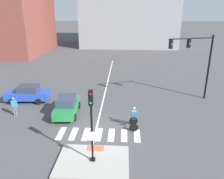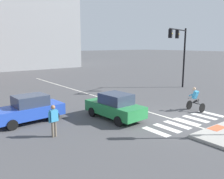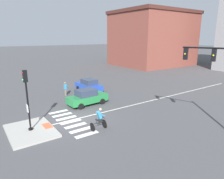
# 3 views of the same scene
# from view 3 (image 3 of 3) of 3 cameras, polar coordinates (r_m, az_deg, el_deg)

# --- Properties ---
(ground_plane) EXTENTS (300.00, 300.00, 0.00)m
(ground_plane) POSITION_cam_3_polar(r_m,az_deg,el_deg) (17.57, -10.08, -8.50)
(ground_plane) COLOR #474749
(traffic_island) EXTENTS (4.28, 3.16, 0.15)m
(traffic_island) POSITION_cam_3_polar(r_m,az_deg,el_deg) (16.52, -21.70, -10.63)
(traffic_island) COLOR #A3A099
(traffic_island) RESTS_ON ground
(tactile_pad_front) EXTENTS (1.10, 0.60, 0.01)m
(tactile_pad_front) POSITION_cam_3_polar(r_m,az_deg,el_deg) (16.75, -17.60, -9.59)
(tactile_pad_front) COLOR #DB5B38
(tactile_pad_front) RESTS_ON traffic_island
(signal_pole) EXTENTS (0.44, 0.38, 4.44)m
(signal_pole) POSITION_cam_3_polar(r_m,az_deg,el_deg) (15.59, -22.67, -1.40)
(signal_pole) COLOR black
(signal_pole) RESTS_ON traffic_island
(crosswalk_stripe_a) EXTENTS (0.44, 1.80, 0.01)m
(crosswalk_stripe_a) POSITION_cam_3_polar(r_m,az_deg,el_deg) (19.83, -14.73, -6.04)
(crosswalk_stripe_a) COLOR silver
(crosswalk_stripe_a) RESTS_ON ground
(crosswalk_stripe_b) EXTENTS (0.44, 1.80, 0.01)m
(crosswalk_stripe_b) POSITION_cam_3_polar(r_m,az_deg,el_deg) (19.01, -13.73, -6.88)
(crosswalk_stripe_b) COLOR silver
(crosswalk_stripe_b) RESTS_ON ground
(crosswalk_stripe_c) EXTENTS (0.44, 1.80, 0.01)m
(crosswalk_stripe_c) POSITION_cam_3_polar(r_m,az_deg,el_deg) (18.20, -12.64, -7.79)
(crosswalk_stripe_c) COLOR silver
(crosswalk_stripe_c) RESTS_ON ground
(crosswalk_stripe_d) EXTENTS (0.44, 1.80, 0.01)m
(crosswalk_stripe_d) POSITION_cam_3_polar(r_m,az_deg,el_deg) (17.40, -11.44, -8.79)
(crosswalk_stripe_d) COLOR silver
(crosswalk_stripe_d) RESTS_ON ground
(crosswalk_stripe_e) EXTENTS (0.44, 1.80, 0.01)m
(crosswalk_stripe_e) POSITION_cam_3_polar(r_m,az_deg,el_deg) (16.62, -10.12, -9.87)
(crosswalk_stripe_e) COLOR silver
(crosswalk_stripe_e) RESTS_ON ground
(crosswalk_stripe_f) EXTENTS (0.44, 1.80, 0.01)m
(crosswalk_stripe_f) POSITION_cam_3_polar(r_m,az_deg,el_deg) (15.86, -8.66, -11.06)
(crosswalk_stripe_f) COLOR silver
(crosswalk_stripe_f) RESTS_ON ground
(crosswalk_stripe_g) EXTENTS (0.44, 1.80, 0.01)m
(crosswalk_stripe_g) POSITION_cam_3_polar(r_m,az_deg,el_deg) (15.11, -7.05, -12.35)
(crosswalk_stripe_g) COLOR silver
(crosswalk_stripe_g) RESTS_ON ground
(lane_centre_line) EXTENTS (0.14, 28.00, 0.01)m
(lane_centre_line) POSITION_cam_3_polar(r_m,az_deg,el_deg) (23.45, 12.30, -2.68)
(lane_centre_line) COLOR silver
(lane_centre_line) RESTS_ON ground
(building_corner_left) EXTENTS (14.58, 17.73, 12.66)m
(building_corner_left) POSITION_cam_3_polar(r_m,az_deg,el_deg) (52.21, 11.24, 13.77)
(building_corner_left) COLOR brown
(building_corner_left) RESTS_ON ground
(car_blue_cross_left) EXTENTS (4.18, 2.01, 1.64)m
(car_blue_cross_left) POSITION_cam_3_polar(r_m,az_deg,el_deg) (26.14, -6.50, 1.18)
(car_blue_cross_left) COLOR #2347B7
(car_blue_cross_left) RESTS_ON ground
(car_green_westbound_near) EXTENTS (2.03, 4.19, 1.64)m
(car_green_westbound_near) POSITION_cam_3_polar(r_m,az_deg,el_deg) (21.06, -6.97, -2.12)
(car_green_westbound_near) COLOR #237A3D
(car_green_westbound_near) RESTS_ON ground
(cyclist) EXTENTS (0.68, 1.10, 1.68)m
(cyclist) POSITION_cam_3_polar(r_m,az_deg,el_deg) (15.44, -3.64, -8.10)
(cyclist) COLOR black
(cyclist) RESTS_ON ground
(pedestrian_at_curb_left) EXTENTS (0.55, 0.26, 1.67)m
(pedestrian_at_curb_left) POSITION_cam_3_polar(r_m,az_deg,el_deg) (24.64, -12.89, 0.49)
(pedestrian_at_curb_left) COLOR #6B6051
(pedestrian_at_curb_left) RESTS_ON ground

